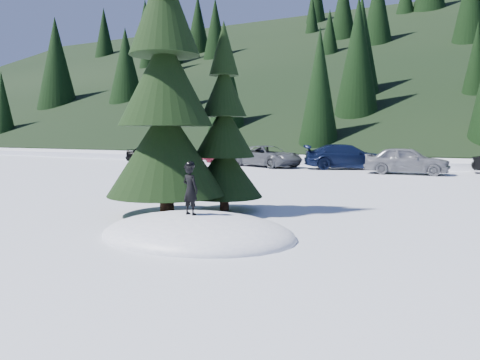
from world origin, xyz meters
The scene contains 11 objects.
ground centered at (0.00, 0.00, 0.00)m, with size 200.00×200.00×0.00m, color silver.
snow_mound centered at (0.00, 0.00, 0.00)m, with size 4.48×3.52×0.96m, color white.
forest_hillside centered at (0.00, 54.00, 12.50)m, with size 200.00×60.00×25.00m, color black, non-canonical shape.
spruce_tall centered at (-2.20, 1.80, 3.32)m, with size 3.20×3.20×8.60m.
spruce_short centered at (-1.20, 3.20, 2.10)m, with size 2.20×2.20×5.37m.
child_skier centered at (-0.09, -0.11, 1.02)m, with size 0.39×0.26×1.08m, color black.
car_0 centered at (-15.97, 18.40, 0.73)m, with size 1.72×4.29×1.46m, color black.
car_1 centered at (-12.02, 21.83, 0.65)m, with size 1.37×3.94×1.30m, color #3C0A14.
car_2 centered at (-7.62, 19.77, 0.70)m, with size 2.33×5.06×1.41m, color #53565B.
car_3 centered at (-2.43, 20.30, 0.77)m, with size 2.16×5.31×1.54m, color #0E1734.
car_4 centered at (1.42, 18.33, 0.75)m, with size 1.78×4.42×1.50m, color gray.
Camera 1 is at (5.61, -8.35, 2.23)m, focal length 35.00 mm.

